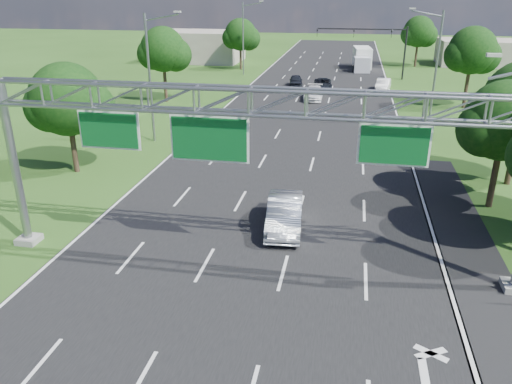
% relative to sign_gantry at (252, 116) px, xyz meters
% --- Properties ---
extents(ground, '(220.00, 220.00, 0.00)m').
position_rel_sign_gantry_xyz_m(ground, '(-0.33, 18.00, -6.89)').
color(ground, '#264715').
rests_on(ground, ground).
extents(road, '(18.00, 180.00, 0.02)m').
position_rel_sign_gantry_xyz_m(road, '(-0.33, 18.00, -6.89)').
color(road, black).
rests_on(road, ground).
extents(road_flare, '(3.00, 30.00, 0.02)m').
position_rel_sign_gantry_xyz_m(road_flare, '(9.87, 2.00, -6.89)').
color(road_flare, black).
rests_on(road_flare, ground).
extents(sign_gantry, '(23.50, 1.00, 9.56)m').
position_rel_sign_gantry_xyz_m(sign_gantry, '(0.00, 0.00, 0.00)').
color(sign_gantry, gray).
rests_on(sign_gantry, ground).
extents(traffic_signal, '(12.21, 0.24, 7.00)m').
position_rel_sign_gantry_xyz_m(traffic_signal, '(7.15, 53.00, -1.72)').
color(traffic_signal, black).
rests_on(traffic_signal, ground).
extents(streetlight_l_near, '(2.97, 0.22, 10.16)m').
position_rel_sign_gantry_xyz_m(streetlight_l_near, '(-11.63, 18.00, -1.31)').
color(streetlight_l_near, gray).
rests_on(streetlight_l_near, ground).
extents(streetlight_l_far, '(2.97, 0.22, 10.16)m').
position_rel_sign_gantry_xyz_m(streetlight_l_far, '(-11.63, 53.00, -1.31)').
color(streetlight_l_far, gray).
rests_on(streetlight_l_far, ground).
extents(streetlight_r_mid, '(2.97, 0.22, 10.16)m').
position_rel_sign_gantry_xyz_m(streetlight_r_mid, '(10.97, 28.00, -1.31)').
color(streetlight_r_mid, gray).
rests_on(streetlight_r_mid, ground).
extents(tree_verge_la, '(5.76, 4.80, 7.40)m').
position_rel_sign_gantry_xyz_m(tree_verge_la, '(-14.25, 10.04, -2.13)').
color(tree_verge_la, '#2D2116').
rests_on(tree_verge_la, ground).
extents(tree_verge_lb, '(5.76, 4.80, 8.06)m').
position_rel_sign_gantry_xyz_m(tree_verge_lb, '(-16.25, 33.04, -1.48)').
color(tree_verge_lb, '#2D2116').
rests_on(tree_verge_lb, ground).
extents(tree_verge_lc, '(5.76, 4.80, 7.62)m').
position_rel_sign_gantry_xyz_m(tree_verge_lc, '(-13.25, 58.04, -1.92)').
color(tree_verge_lc, '#2D2116').
rests_on(tree_verge_lc, ground).
extents(tree_verge_rd, '(5.76, 4.80, 8.28)m').
position_rel_sign_gantry_xyz_m(tree_verge_rd, '(15.75, 36.04, -1.26)').
color(tree_verge_rd, '#2D2116').
rests_on(tree_verge_rd, ground).
extents(tree_verge_re, '(5.76, 4.80, 7.84)m').
position_rel_sign_gantry_xyz_m(tree_verge_re, '(13.75, 66.04, -1.70)').
color(tree_verge_re, '#2D2116').
rests_on(tree_verge_re, ground).
extents(building_left, '(14.00, 10.00, 5.00)m').
position_rel_sign_gantry_xyz_m(building_left, '(-22.33, 66.00, -4.39)').
color(building_left, gray).
rests_on(building_left, ground).
extents(building_right, '(12.00, 9.00, 4.00)m').
position_rel_sign_gantry_xyz_m(building_right, '(23.67, 70.00, -4.89)').
color(building_right, gray).
rests_on(building_right, ground).
extents(silver_sedan, '(2.19, 5.20, 1.67)m').
position_rel_sign_gantry_xyz_m(silver_sedan, '(0.92, 3.96, -6.06)').
color(silver_sedan, '#B6BDC3').
rests_on(silver_sedan, ground).
extents(car_queue_a, '(2.10, 5.00, 1.44)m').
position_rel_sign_gantry_xyz_m(car_queue_a, '(-0.29, 37.21, -6.17)').
color(car_queue_a, silver).
rests_on(car_queue_a, ground).
extents(car_queue_b, '(2.53, 4.81, 1.29)m').
position_rel_sign_gantry_xyz_m(car_queue_b, '(0.32, 43.79, -6.25)').
color(car_queue_b, black).
rests_on(car_queue_b, ground).
extents(car_queue_c, '(2.13, 4.25, 1.39)m').
position_rel_sign_gantry_xyz_m(car_queue_c, '(-3.22, 45.13, -6.20)').
color(car_queue_c, black).
rests_on(car_queue_c, ground).
extents(car_queue_d, '(2.15, 4.61, 1.46)m').
position_rel_sign_gantry_xyz_m(car_queue_d, '(7.67, 44.02, -6.16)').
color(car_queue_d, silver).
rests_on(car_queue_d, ground).
extents(box_truck, '(3.01, 8.64, 3.20)m').
position_rel_sign_gantry_xyz_m(box_truck, '(5.17, 61.80, -5.36)').
color(box_truck, white).
rests_on(box_truck, ground).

